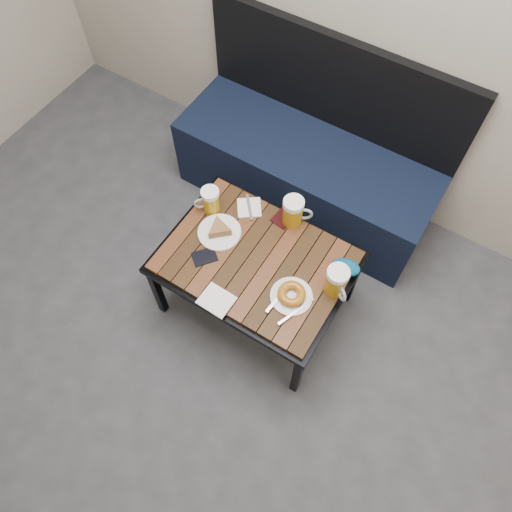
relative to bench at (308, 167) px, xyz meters
The scene contains 14 objects.
ground 1.79m from the bench, 84.58° to the right, with size 4.00×4.00×0.00m, color #2D2D30.
room_shell 1.95m from the bench, 82.45° to the right, with size 4.00×4.00×4.00m.
bench is the anchor object (origin of this frame).
cafe_table 0.76m from the bench, 80.48° to the right, with size 0.84×0.62×0.47m.
beer_mug_left 0.70m from the bench, 107.96° to the right, with size 0.12×0.12×0.14m.
beer_mug_centre 0.57m from the bench, 71.33° to the right, with size 0.15×0.12×0.15m.
beer_mug_right 0.88m from the bench, 54.52° to the right, with size 0.14×0.13×0.15m.
plate_pie 0.74m from the bench, 97.31° to the right, with size 0.20×0.20×0.06m.
plate_bagel 0.91m from the bench, 66.79° to the right, with size 0.18×0.23×0.05m.
napkin_left 0.56m from the bench, 95.54° to the right, with size 0.15×0.15×0.01m.
napkin_right 1.02m from the bench, 84.95° to the right, with size 0.14×0.12×0.01m.
passport_navy 0.87m from the bench, 95.21° to the right, with size 0.08×0.11×0.01m, color black.
passport_burgundy 0.53m from the bench, 76.07° to the right, with size 0.08×0.12×0.01m, color black.
knit_pouch 0.78m from the bench, 49.91° to the right, with size 0.13×0.08×0.05m, color navy.
Camera 1 is at (0.53, 0.11, 2.40)m, focal length 35.00 mm.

